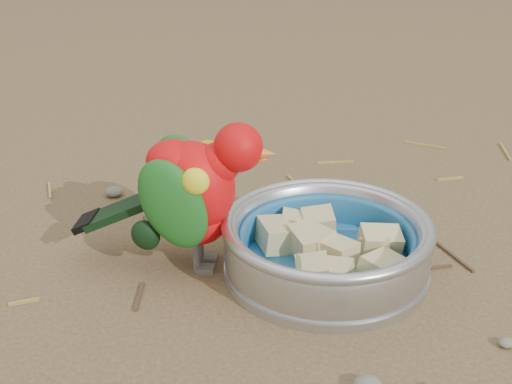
{
  "coord_description": "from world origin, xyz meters",
  "views": [
    {
      "loc": [
        -0.18,
        -0.54,
        0.39
      ],
      "look_at": [
        -0.05,
        0.11,
        0.08
      ],
      "focal_mm": 50.0,
      "sensor_mm": 36.0,
      "label": 1
    }
  ],
  "objects": [
    {
      "name": "ground",
      "position": [
        0.0,
        0.0,
        0.0
      ],
      "size": [
        60.0,
        60.0,
        0.0
      ],
      "primitive_type": "plane",
      "color": "brown"
    },
    {
      "name": "food_bowl",
      "position": [
        0.02,
        0.07,
        0.01
      ],
      "size": [
        0.21,
        0.21,
        0.02
      ],
      "primitive_type": "cylinder",
      "color": "#B2B2BA",
      "rests_on": "ground"
    },
    {
      "name": "bowl_wall",
      "position": [
        0.02,
        0.07,
        0.04
      ],
      "size": [
        0.21,
        0.21,
        0.04
      ],
      "primitive_type": null,
      "color": "#B2B2BA",
      "rests_on": "food_bowl"
    },
    {
      "name": "fruit_wedges",
      "position": [
        0.02,
        0.07,
        0.03
      ],
      "size": [
        0.13,
        0.13,
        0.03
      ],
      "primitive_type": null,
      "color": "tan",
      "rests_on": "food_bowl"
    },
    {
      "name": "lory_parrot",
      "position": [
        -0.11,
        0.11,
        0.08
      ],
      "size": [
        0.21,
        0.14,
        0.15
      ],
      "primitive_type": null,
      "rotation": [
        0.0,
        0.0,
        -1.88
      ],
      "color": "red",
      "rests_on": "ground"
    },
    {
      "name": "ground_debris",
      "position": [
        0.02,
        0.07,
        0.0
      ],
      "size": [
        0.9,
        0.8,
        0.01
      ],
      "primitive_type": null,
      "color": "olive",
      "rests_on": "ground"
    }
  ]
}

